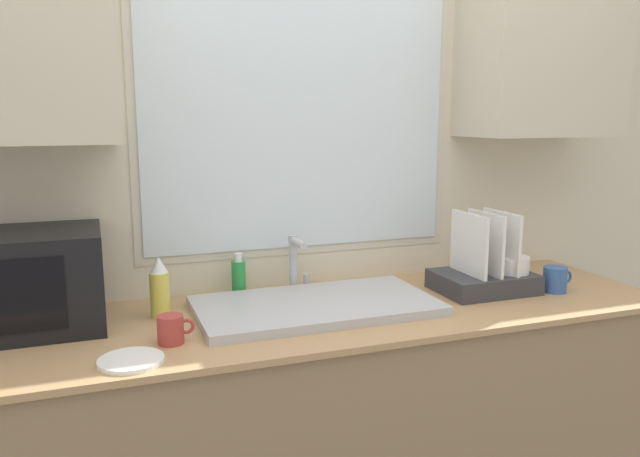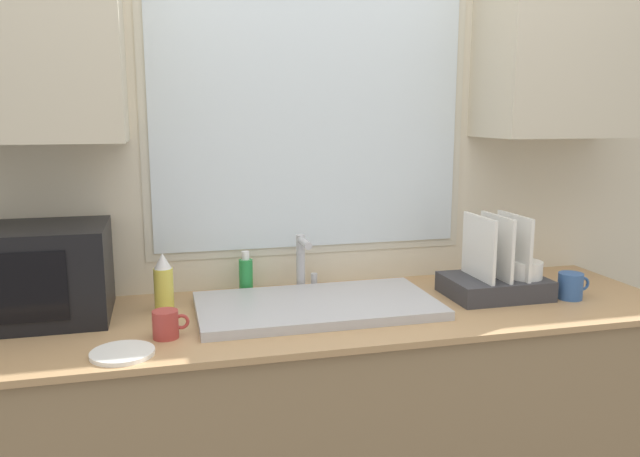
# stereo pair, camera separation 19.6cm
# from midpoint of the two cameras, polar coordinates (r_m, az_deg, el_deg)

# --- Properties ---
(countertop) EXTENTS (2.32, 0.70, 0.89)m
(countertop) POSITION_cam_midpoint_polar(r_m,az_deg,el_deg) (2.25, -1.51, -18.21)
(countertop) COLOR #8C7251
(countertop) RESTS_ON ground_plane
(wall_back) EXTENTS (6.00, 0.38, 2.60)m
(wall_back) POSITION_cam_midpoint_polar(r_m,az_deg,el_deg) (2.29, -4.24, 7.37)
(wall_back) COLOR beige
(wall_back) RESTS_ON ground_plane
(sink_basin) EXTENTS (0.78, 0.43, 0.03)m
(sink_basin) POSITION_cam_midpoint_polar(r_m,az_deg,el_deg) (2.06, -3.13, -7.10)
(sink_basin) COLOR #B2B2B7
(sink_basin) RESTS_ON countertop
(faucet) EXTENTS (0.08, 0.14, 0.21)m
(faucet) POSITION_cam_midpoint_polar(r_m,az_deg,el_deg) (2.25, -4.73, -2.90)
(faucet) COLOR #B7B7BC
(faucet) RESTS_ON countertop
(microwave) EXTENTS (0.41, 0.35, 0.30)m
(microwave) POSITION_cam_midpoint_polar(r_m,az_deg,el_deg) (2.09, -27.45, -4.27)
(microwave) COLOR black
(microwave) RESTS_ON countertop
(dish_rack) EXTENTS (0.34, 0.25, 0.29)m
(dish_rack) POSITION_cam_midpoint_polar(r_m,az_deg,el_deg) (2.31, 12.67, -3.95)
(dish_rack) COLOR #333338
(dish_rack) RESTS_ON countertop
(spray_bottle) EXTENTS (0.06, 0.06, 0.20)m
(spray_bottle) POSITION_cam_midpoint_polar(r_m,az_deg,el_deg) (2.06, -17.13, -5.26)
(spray_bottle) COLOR #D8CC4C
(spray_bottle) RESTS_ON countertop
(soap_bottle) EXTENTS (0.05, 0.05, 0.15)m
(soap_bottle) POSITION_cam_midpoint_polar(r_m,az_deg,el_deg) (2.24, -9.96, -4.42)
(soap_bottle) COLOR #268C3F
(soap_bottle) RESTS_ON countertop
(mug_near_sink) EXTENTS (0.10, 0.07, 0.08)m
(mug_near_sink) POSITION_cam_midpoint_polar(r_m,az_deg,el_deg) (1.84, -16.49, -8.89)
(mug_near_sink) COLOR #A53833
(mug_near_sink) RESTS_ON countertop
(mug_by_rack) EXTENTS (0.12, 0.08, 0.09)m
(mug_by_rack) POSITION_cam_midpoint_polar(r_m,az_deg,el_deg) (2.38, 18.54, -4.46)
(mug_by_rack) COLOR #335999
(mug_by_rack) RESTS_ON countertop
(small_plate) EXTENTS (0.17, 0.17, 0.01)m
(small_plate) POSITION_cam_midpoint_polar(r_m,az_deg,el_deg) (1.75, -20.08, -11.33)
(small_plate) COLOR white
(small_plate) RESTS_ON countertop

